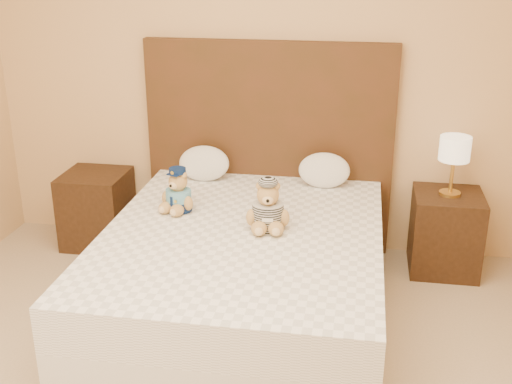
% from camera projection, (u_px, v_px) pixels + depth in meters
% --- Properties ---
extents(room_walls, '(4.04, 4.52, 2.72)m').
position_uv_depth(room_walls, '(206.00, 22.00, 2.58)').
color(room_walls, tan).
rests_on(room_walls, ground).
extents(bed, '(1.60, 2.00, 0.55)m').
position_uv_depth(bed, '(243.00, 273.00, 3.81)').
color(bed, white).
rests_on(bed, ground).
extents(headboard, '(1.75, 0.08, 1.50)m').
position_uv_depth(headboard, '(269.00, 147.00, 4.57)').
color(headboard, '#4A2716').
rests_on(headboard, ground).
extents(nightstand_left, '(0.45, 0.45, 0.55)m').
position_uv_depth(nightstand_left, '(97.00, 209.00, 4.74)').
color(nightstand_left, '#372011').
rests_on(nightstand_left, ground).
extents(nightstand_right, '(0.45, 0.45, 0.55)m').
position_uv_depth(nightstand_right, '(445.00, 232.00, 4.35)').
color(nightstand_right, '#372011').
rests_on(nightstand_right, ground).
extents(lamp, '(0.20, 0.20, 0.40)m').
position_uv_depth(lamp, '(455.00, 152.00, 4.15)').
color(lamp, gold).
rests_on(lamp, nightstand_right).
extents(teddy_police, '(0.30, 0.30, 0.28)m').
position_uv_depth(teddy_police, '(178.00, 190.00, 3.95)').
color(teddy_police, '#AF8144').
rests_on(teddy_police, bed).
extents(teddy_prisoner, '(0.30, 0.29, 0.30)m').
position_uv_depth(teddy_prisoner, '(268.00, 205.00, 3.68)').
color(teddy_prisoner, '#AF8144').
rests_on(teddy_prisoner, bed).
extents(pillow_left, '(0.36, 0.23, 0.25)m').
position_uv_depth(pillow_left, '(204.00, 162.00, 4.50)').
color(pillow_left, white).
rests_on(pillow_left, bed).
extents(pillow_right, '(0.35, 0.23, 0.25)m').
position_uv_depth(pillow_right, '(324.00, 169.00, 4.37)').
color(pillow_right, white).
rests_on(pillow_right, bed).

